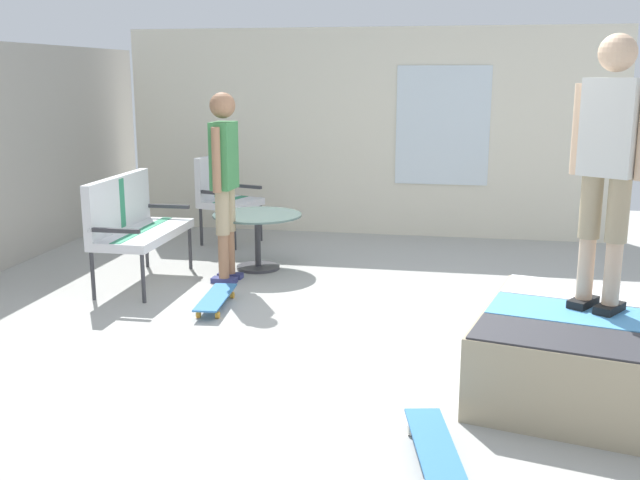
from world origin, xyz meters
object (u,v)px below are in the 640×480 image
at_px(skateboard_spare, 434,446).
at_px(patio_chair_near_house, 223,191).
at_px(patio_bench, 132,220).
at_px(person_watching, 224,172).
at_px(person_skater, 609,154).
at_px(patio_table, 257,230).
at_px(skate_ramp, 593,354).
at_px(skateboard_by_bench, 216,298).

bearing_deg(skateboard_spare, patio_chair_near_house, 29.44).
bearing_deg(patio_bench, person_watching, -74.47).
distance_m(person_skater, skateboard_spare, 2.04).
bearing_deg(patio_table, patio_bench, 125.14).
xyz_separation_m(skate_ramp, patio_bench, (1.82, 3.87, 0.36)).
bearing_deg(person_watching, person_skater, -122.63).
distance_m(skate_ramp, patio_chair_near_house, 5.12).
relative_size(patio_table, skateboard_spare, 1.09).
distance_m(skate_ramp, patio_table, 3.82).
xyz_separation_m(patio_chair_near_house, skateboard_by_bench, (-2.43, -0.72, -0.53)).
xyz_separation_m(patio_chair_near_house, person_skater, (-3.54, -3.59, 0.87)).
bearing_deg(patio_bench, skateboard_by_bench, -120.63).
distance_m(skate_ramp, skateboard_spare, 1.40).
bearing_deg(patio_bench, person_skater, -113.75).
relative_size(skate_ramp, patio_table, 2.45).
bearing_deg(patio_bench, skate_ramp, -115.20).
height_order(skate_ramp, skateboard_by_bench, skate_ramp).
xyz_separation_m(person_watching, person_skater, (-1.94, -3.04, 0.43)).
bearing_deg(skateboard_by_bench, patio_table, -0.44).
xyz_separation_m(skateboard_by_bench, skateboard_spare, (-2.25, -1.92, 0.00)).
distance_m(patio_bench, skateboard_spare, 4.12).
relative_size(patio_bench, person_watching, 0.70).
height_order(patio_chair_near_house, skateboard_spare, patio_chair_near_house).
bearing_deg(person_skater, skateboard_by_bench, 68.87).
xyz_separation_m(patio_table, skateboard_by_bench, (-1.32, 0.01, -0.32)).
xyz_separation_m(skate_ramp, patio_chair_near_house, (3.65, 3.57, 0.36)).
bearing_deg(person_skater, patio_bench, 66.25).
distance_m(person_watching, person_skater, 3.63).
distance_m(skate_ramp, patio_bench, 4.29).
height_order(skate_ramp, patio_chair_near_house, patio_chair_near_house).
relative_size(person_watching, skateboard_by_bench, 2.20).
bearing_deg(person_watching, patio_bench, 105.53).
bearing_deg(person_watching, skate_ramp, -124.23).
height_order(patio_table, skateboard_by_bench, patio_table).
bearing_deg(patio_table, skate_ramp, -131.75).
height_order(skate_ramp, person_watching, person_watching).
bearing_deg(patio_table, skateboard_by_bench, 179.56).
distance_m(patio_table, person_watching, 0.83).
bearing_deg(patio_table, skateboard_spare, -151.76).
bearing_deg(skateboard_spare, person_watching, 34.15).
bearing_deg(skate_ramp, patio_chair_near_house, 44.35).
bearing_deg(person_skater, person_watching, 57.37).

